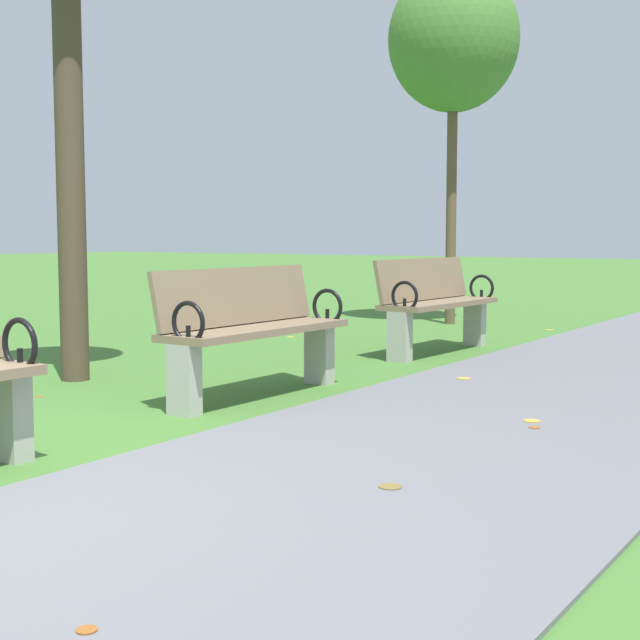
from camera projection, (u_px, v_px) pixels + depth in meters
park_bench_2 at (252, 328)px, 6.35m from camera, size 0.51×1.61×0.90m
park_bench_3 at (435, 302)px, 8.73m from camera, size 0.54×1.62×0.90m
tree_2 at (453, 41)px, 11.28m from camera, size 1.61×1.61×4.40m
scattered_leaves at (400, 393)px, 6.47m from camera, size 4.97×10.23×0.02m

